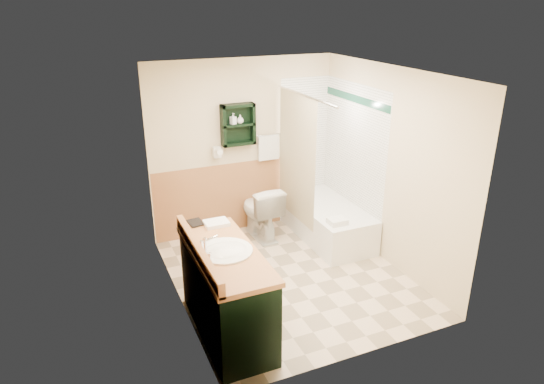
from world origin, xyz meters
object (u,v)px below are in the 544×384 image
at_px(bathtub, 327,222).
at_px(toilet, 260,212).
at_px(vanity_book, 188,216).
at_px(hair_dryer, 217,152).
at_px(soap_bottle_a, 233,122).
at_px(wall_shelf, 238,125).
at_px(soap_bottle_b, 240,120).
at_px(vanity, 227,293).

height_order(bathtub, toilet, toilet).
xyz_separation_m(bathtub, vanity_book, (-2.08, -0.72, 0.76)).
relative_size(bathtub, toilet, 1.97).
distance_m(hair_dryer, soap_bottle_a, 0.46).
bearing_deg(wall_shelf, vanity_book, -127.33).
bearing_deg(toilet, soap_bottle_b, -62.53).
relative_size(wall_shelf, soap_bottle_b, 4.76).
height_order(vanity, vanity_book, vanity_book).
distance_m(toilet, soap_bottle_b, 1.28).
relative_size(hair_dryer, vanity, 0.17).
distance_m(vanity, soap_bottle_b, 2.55).
relative_size(hair_dryer, vanity_book, 1.22).
bearing_deg(toilet, vanity, 55.52).
xyz_separation_m(vanity, toilet, (1.09, 1.81, -0.08)).
height_order(hair_dryer, bathtub, hair_dryer).
height_order(wall_shelf, soap_bottle_a, wall_shelf).
distance_m(wall_shelf, hair_dryer, 0.46).
height_order(toilet, soap_bottle_a, soap_bottle_a).
bearing_deg(bathtub, soap_bottle_a, 148.54).
distance_m(hair_dryer, vanity, 2.32).
xyz_separation_m(hair_dryer, vanity_book, (-0.76, -1.41, -0.20)).
height_order(vanity, bathtub, vanity).
bearing_deg(soap_bottle_b, soap_bottle_a, 180.00).
xyz_separation_m(wall_shelf, vanity_book, (-1.06, -1.39, -0.55)).
xyz_separation_m(vanity, vanity_book, (-0.17, 0.69, 0.55)).
bearing_deg(vanity, toilet, 58.97).
bearing_deg(vanity, bathtub, 36.27).
relative_size(toilet, soap_bottle_a, 5.25).
relative_size(hair_dryer, soap_bottle_b, 2.08).
distance_m(hair_dryer, soap_bottle_b, 0.53).
bearing_deg(toilet, vanity_book, 38.19).
bearing_deg(soap_bottle_a, bathtub, -31.46).
xyz_separation_m(toilet, vanity_book, (-1.25, -1.11, 0.62)).
relative_size(vanity, vanity_book, 7.18).
xyz_separation_m(vanity, bathtub, (1.92, 1.41, -0.21)).
relative_size(vanity, soap_bottle_a, 9.76).
bearing_deg(vanity, vanity_book, 103.39).
relative_size(wall_shelf, toilet, 0.72).
relative_size(wall_shelf, bathtub, 0.37).
relative_size(wall_shelf, soap_bottle_a, 3.78).
distance_m(toilet, soap_bottle_a, 1.28).
height_order(wall_shelf, bathtub, wall_shelf).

